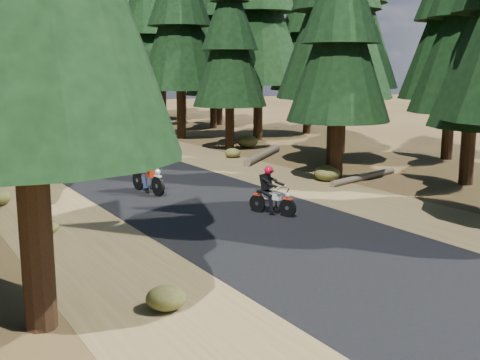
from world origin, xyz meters
The scene contains 9 objects.
ground centered at (0.00, 0.00, 0.00)m, with size 120.00×120.00×0.00m, color #443218.
road centered at (0.00, 5.00, 0.01)m, with size 6.00×100.00×0.01m, color black.
shoulder_l centered at (-4.60, 5.00, 0.00)m, with size 3.20×100.00×0.01m, color brown.
shoulder_r centered at (4.60, 5.00, 0.00)m, with size 3.20×100.00×0.01m, color brown.
log_near centered at (6.78, 10.62, 0.16)m, with size 0.32×0.32×5.04m, color #4C4233.
log_far centered at (7.06, 4.04, 0.12)m, with size 0.24×0.24×4.08m, color #4C4233.
understory_shrubs centered at (1.66, 8.57, 0.27)m, with size 16.14×32.28×0.66m.
rider_lead centered at (0.99, 1.32, 0.48)m, with size 1.08×1.65×1.42m.
rider_follow centered at (-0.93, 6.03, 0.61)m, with size 0.87×2.09×1.81m.
Camera 1 is at (-8.64, -12.79, 4.27)m, focal length 45.00 mm.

